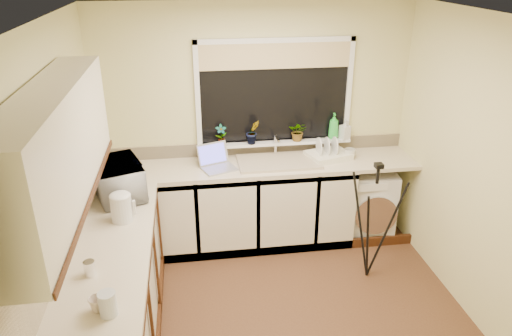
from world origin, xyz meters
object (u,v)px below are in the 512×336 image
object	(u,v)px
laptop	(216,162)
cup_left	(97,304)
tripod	(372,222)
soap_bottle_green	(334,126)
cup_back	(350,153)
kettle	(121,208)
washing_machine	(367,202)
microwave	(119,180)
plant_d	(298,131)
steel_jar	(90,268)
glass_jug	(108,304)
dish_rack	(328,155)
soap_bottle_clear	(345,129)
plant_a	(221,135)
plant_b	(253,132)

from	to	relation	value
laptop	cup_left	bearing A→B (deg)	-133.54
tripod	soap_bottle_green	bearing A→B (deg)	100.96
laptop	cup_back	world-z (taller)	laptop
kettle	tripod	xyz separation A→B (m)	(2.17, 0.19, -0.42)
washing_machine	microwave	distance (m)	2.64
plant_d	cup_left	xyz separation A→B (m)	(-1.71, -2.22, -0.21)
laptop	steel_jar	size ratio (longest dim) A/B	3.87
washing_machine	glass_jug	bearing A→B (deg)	-131.82
dish_rack	soap_bottle_clear	xyz separation A→B (m)	(0.21, 0.16, 0.22)
soap_bottle_clear	cup_back	distance (m)	0.27
plant_a	soap_bottle_clear	xyz separation A→B (m)	(1.30, 0.01, -0.00)
plant_d	laptop	bearing A→B (deg)	-165.54
glass_jug	soap_bottle_clear	xyz separation A→B (m)	(2.14, 2.26, 0.18)
soap_bottle_green	soap_bottle_clear	xyz separation A→B (m)	(0.12, -0.02, -0.03)
plant_b	plant_d	xyz separation A→B (m)	(0.48, 0.01, -0.02)
laptop	soap_bottle_green	xyz separation A→B (m)	(1.26, 0.25, 0.23)
washing_machine	soap_bottle_green	xyz separation A→B (m)	(-0.37, 0.21, 0.81)
dish_rack	glass_jug	bearing A→B (deg)	-148.71
dish_rack	washing_machine	bearing A→B (deg)	-20.45
plant_b	soap_bottle_green	distance (m)	0.86
laptop	soap_bottle_green	world-z (taller)	soap_bottle_green
washing_machine	tripod	size ratio (longest dim) A/B	0.64
plant_b	soap_bottle_clear	distance (m)	0.98
laptop	plant_a	size ratio (longest dim) A/B	1.86
kettle	soap_bottle_clear	distance (m)	2.48
tripod	cup_back	distance (m)	0.87
laptop	soap_bottle_green	size ratio (longest dim) A/B	1.47
laptop	cup_back	xyz separation A→B (m)	(1.38, 0.04, -0.01)
plant_b	soap_bottle_green	size ratio (longest dim) A/B	0.92
glass_jug	plant_d	size ratio (longest dim) A/B	0.74
tripod	soap_bottle_clear	world-z (taller)	soap_bottle_clear
tripod	soap_bottle_clear	xyz separation A→B (m)	(0.01, 0.97, 0.57)
laptop	plant_b	xyz separation A→B (m)	(0.39, 0.21, 0.22)
kettle	tripod	distance (m)	2.22
steel_jar	cup_left	bearing A→B (deg)	-74.32
plant_a	plant_b	distance (m)	0.32
tripod	glass_jug	distance (m)	2.53
microwave	cup_left	world-z (taller)	microwave
plant_d	soap_bottle_clear	xyz separation A→B (m)	(0.50, 0.00, 0.00)
glass_jug	steel_jar	bearing A→B (deg)	112.79
plant_b	cup_back	distance (m)	1.03
laptop	microwave	distance (m)	1.00
washing_machine	laptop	distance (m)	1.72
soap_bottle_clear	steel_jar	bearing A→B (deg)	-141.31
soap_bottle_green	cup_left	world-z (taller)	soap_bottle_green
kettle	microwave	distance (m)	0.45
plant_d	cup_back	size ratio (longest dim) A/B	1.68
dish_rack	soap_bottle_clear	distance (m)	0.35
soap_bottle_green	soap_bottle_clear	world-z (taller)	soap_bottle_green
glass_jug	steel_jar	world-z (taller)	glass_jug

